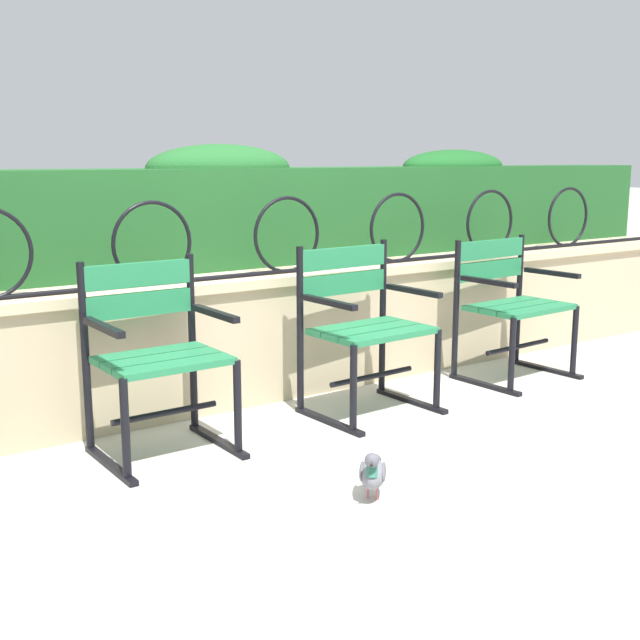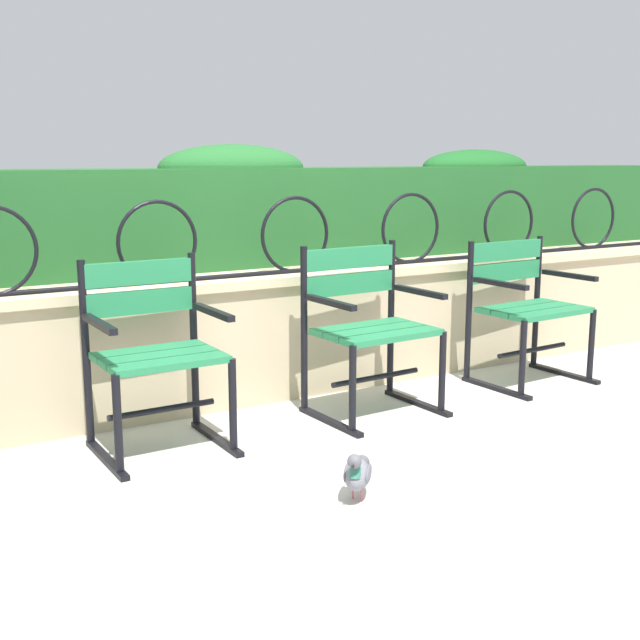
{
  "view_description": "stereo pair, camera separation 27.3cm",
  "coord_description": "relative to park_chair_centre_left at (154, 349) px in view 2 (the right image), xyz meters",
  "views": [
    {
      "loc": [
        -2.18,
        -3.09,
        1.31
      ],
      "look_at": [
        0.0,
        0.05,
        0.55
      ],
      "focal_mm": 45.77,
      "sensor_mm": 36.0,
      "label": 1
    },
    {
      "loc": [
        -1.95,
        -3.24,
        1.31
      ],
      "look_at": [
        0.0,
        0.05,
        0.55
      ],
      "focal_mm": 45.77,
      "sensor_mm": 36.0,
      "label": 2
    }
  ],
  "objects": [
    {
      "name": "ground_plane",
      "position": [
        0.77,
        -0.23,
        -0.46
      ],
      "size": [
        60.0,
        60.0,
        0.0
      ],
      "primitive_type": "plane",
      "color": "#BCB7AD"
    },
    {
      "name": "stone_wall",
      "position": [
        0.77,
        0.5,
        -0.11
      ],
      "size": [
        7.35,
        0.41,
        0.69
      ],
      "color": "tan",
      "rests_on": "ground"
    },
    {
      "name": "iron_arch_fence",
      "position": [
        0.6,
        0.42,
        0.41
      ],
      "size": [
        6.81,
        0.02,
        0.42
      ],
      "color": "black",
      "rests_on": "stone_wall"
    },
    {
      "name": "hedge_row",
      "position": [
        0.76,
        0.92,
        0.55
      ],
      "size": [
        7.21,
        0.5,
        0.7
      ],
      "color": "#1E5123",
      "rests_on": "stone_wall"
    },
    {
      "name": "park_chair_centre_left",
      "position": [
        0.0,
        0.0,
        0.0
      ],
      "size": [
        0.57,
        0.53,
        0.87
      ],
      "color": "#237547",
      "rests_on": "ground"
    },
    {
      "name": "park_chair_centre_right",
      "position": [
        1.14,
        -0.04,
        0.0
      ],
      "size": [
        0.64,
        0.55,
        0.87
      ],
      "color": "#237547",
      "rests_on": "ground"
    },
    {
      "name": "park_chair_rightmost",
      "position": [
        2.28,
        -0.01,
        -0.0
      ],
      "size": [
        0.65,
        0.55,
        0.84
      ],
      "color": "#237547",
      "rests_on": "ground"
    },
    {
      "name": "pigeon_near_chairs",
      "position": [
        0.47,
        -0.98,
        -0.35
      ],
      "size": [
        0.22,
        0.24,
        0.22
      ],
      "color": "slate",
      "rests_on": "ground"
    }
  ]
}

